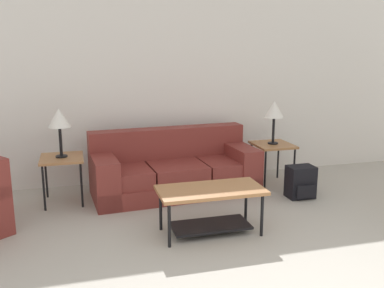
# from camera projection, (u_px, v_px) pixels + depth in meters

# --- Properties ---
(wall_back) EXTENTS (9.18, 0.06, 2.60)m
(wall_back) POSITION_uv_depth(u_px,v_px,m) (171.00, 89.00, 6.04)
(wall_back) COLOR white
(wall_back) RESTS_ON ground_plane
(couch) EXTENTS (2.17, 1.03, 0.82)m
(couch) POSITION_uv_depth(u_px,v_px,m) (174.00, 171.00, 5.60)
(couch) COLOR maroon
(couch) RESTS_ON ground_plane
(coffee_table) EXTENTS (1.07, 0.54, 0.48)m
(coffee_table) POSITION_uv_depth(u_px,v_px,m) (211.00, 200.00, 4.33)
(coffee_table) COLOR #A87042
(coffee_table) RESTS_ON ground_plane
(side_table_left) EXTENTS (0.51, 0.56, 0.58)m
(side_table_left) POSITION_uv_depth(u_px,v_px,m) (62.00, 162.00, 5.18)
(side_table_left) COLOR #A87042
(side_table_left) RESTS_ON ground_plane
(side_table_right) EXTENTS (0.51, 0.56, 0.58)m
(side_table_right) POSITION_uv_depth(u_px,v_px,m) (273.00, 148.00, 5.91)
(side_table_right) COLOR #A87042
(side_table_right) RESTS_ON ground_plane
(table_lamp_left) EXTENTS (0.27, 0.27, 0.59)m
(table_lamp_left) POSITION_uv_depth(u_px,v_px,m) (59.00, 119.00, 5.07)
(table_lamp_left) COLOR black
(table_lamp_left) RESTS_ON side_table_left
(table_lamp_right) EXTENTS (0.27, 0.27, 0.59)m
(table_lamp_right) POSITION_uv_depth(u_px,v_px,m) (274.00, 111.00, 5.79)
(table_lamp_right) COLOR black
(table_lamp_right) RESTS_ON side_table_right
(backpack) EXTENTS (0.34, 0.32, 0.41)m
(backpack) POSITION_uv_depth(u_px,v_px,m) (301.00, 182.00, 5.42)
(backpack) COLOR black
(backpack) RESTS_ON ground_plane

